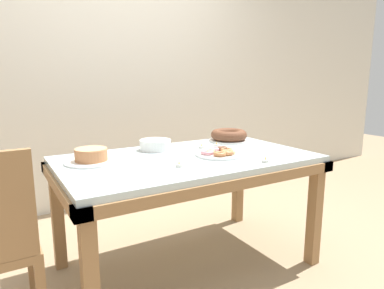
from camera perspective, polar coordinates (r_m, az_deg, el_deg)
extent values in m
plane|color=#997F60|center=(2.40, -0.71, -19.32)|extent=(12.00, 12.00, 0.00)
cube|color=silver|center=(3.39, -13.29, 12.25)|extent=(8.00, 0.10, 2.60)
cube|color=silver|center=(2.13, -0.76, -2.44)|extent=(1.54, 0.89, 0.04)
cube|color=olive|center=(1.80, 6.02, -6.63)|extent=(1.57, 0.08, 0.06)
cube|color=olive|center=(2.50, -5.59, -1.55)|extent=(1.57, 0.08, 0.06)
cube|color=olive|center=(1.90, -20.85, -6.40)|extent=(0.08, 0.93, 0.06)
cube|color=olive|center=(2.58, 13.75, -1.43)|extent=(0.08, 0.93, 0.06)
cube|color=olive|center=(1.68, -16.60, -21.00)|extent=(0.07, 0.07, 0.67)
cube|color=olive|center=(2.41, 19.74, -10.96)|extent=(0.07, 0.07, 0.67)
cube|color=olive|center=(2.38, -21.48, -11.33)|extent=(0.07, 0.07, 0.67)
cube|color=olive|center=(2.94, 7.67, -6.35)|extent=(0.07, 0.07, 0.67)
cube|color=olive|center=(2.10, -25.10, -18.17)|extent=(0.04, 0.04, 0.45)
cylinder|color=white|center=(2.05, -16.39, -2.74)|extent=(0.31, 0.31, 0.01)
cylinder|color=#BC7A4C|center=(2.04, -16.45, -1.68)|extent=(0.18, 0.18, 0.07)
cylinder|color=#EDA16C|center=(2.03, -16.51, -0.70)|extent=(0.18, 0.18, 0.01)
cylinder|color=white|center=(2.64, 6.14, 0.67)|extent=(0.30, 0.30, 0.01)
torus|color=brown|center=(2.63, 6.16, 1.62)|extent=(0.28, 0.28, 0.08)
cylinder|color=white|center=(2.15, 4.64, -1.65)|extent=(0.31, 0.31, 0.01)
torus|color=#B27042|center=(2.19, 5.80, -0.94)|extent=(0.08, 0.08, 0.02)
torus|color=brown|center=(2.23, 5.12, -0.69)|extent=(0.07, 0.07, 0.03)
torus|color=pink|center=(2.22, 3.79, -0.77)|extent=(0.07, 0.07, 0.02)
torus|color=#EAD184|center=(2.16, 2.90, -1.08)|extent=(0.07, 0.07, 0.02)
torus|color=pink|center=(2.12, 2.57, -1.33)|extent=(0.08, 0.08, 0.02)
torus|color=#B27042|center=(2.07, 4.66, -1.59)|extent=(0.08, 0.08, 0.03)
torus|color=#B27042|center=(2.11, 5.86, -1.37)|extent=(0.08, 0.08, 0.03)
torus|color=#EAD184|center=(2.14, 6.32, -1.23)|extent=(0.08, 0.08, 0.02)
cylinder|color=white|center=(2.32, -6.12, -0.77)|extent=(0.21, 0.21, 0.01)
cylinder|color=white|center=(2.32, -6.13, -0.53)|extent=(0.21, 0.21, 0.01)
cylinder|color=white|center=(2.32, -6.13, -0.29)|extent=(0.21, 0.21, 0.01)
cylinder|color=white|center=(2.32, -6.14, -0.04)|extent=(0.21, 0.21, 0.01)
cylinder|color=white|center=(2.32, -6.14, 0.20)|extent=(0.21, 0.21, 0.01)
cylinder|color=white|center=(2.31, -6.15, 0.44)|extent=(0.21, 0.21, 0.01)
cylinder|color=white|center=(2.31, -6.15, 0.69)|extent=(0.21, 0.21, 0.01)
cylinder|color=silver|center=(2.02, 12.12, -2.70)|extent=(0.04, 0.04, 0.02)
cylinder|color=white|center=(2.02, 12.13, -2.53)|extent=(0.03, 0.03, 0.00)
cone|color=#F9B74C|center=(2.01, 12.15, -2.17)|extent=(0.01, 0.01, 0.02)
cylinder|color=silver|center=(2.43, 4.09, -0.14)|extent=(0.04, 0.04, 0.02)
cylinder|color=white|center=(2.43, 4.10, 0.00)|extent=(0.03, 0.03, 0.00)
cone|color=#F9B74C|center=(2.43, 4.10, 0.30)|extent=(0.01, 0.01, 0.02)
cylinder|color=silver|center=(2.37, 1.56, -0.42)|extent=(0.04, 0.04, 0.02)
cylinder|color=white|center=(2.36, 1.56, -0.28)|extent=(0.03, 0.03, 0.00)
cone|color=#F9B74C|center=(2.36, 1.56, 0.03)|extent=(0.01, 0.01, 0.02)
cylinder|color=silver|center=(1.87, -2.17, -3.51)|extent=(0.04, 0.04, 0.02)
cylinder|color=white|center=(1.87, -2.17, -3.33)|extent=(0.03, 0.03, 0.00)
cone|color=#F9B74C|center=(1.87, -2.17, -2.95)|extent=(0.01, 0.01, 0.02)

